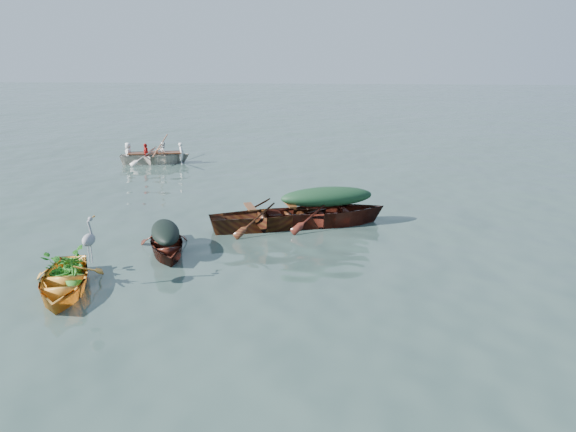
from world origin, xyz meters
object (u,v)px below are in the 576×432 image
(green_tarp_boat, at_px, (326,225))
(dark_covered_boat, at_px, (167,252))
(rowed_boat, at_px, (156,164))
(yellow_dinghy, at_px, (64,292))
(heron, at_px, (89,247))
(open_wooden_boat, at_px, (270,228))

(green_tarp_boat, bearing_deg, dark_covered_boat, 107.19)
(rowed_boat, bearing_deg, yellow_dinghy, 177.13)
(dark_covered_boat, distance_m, heron, 2.49)
(dark_covered_boat, distance_m, green_tarp_boat, 4.48)
(heron, bearing_deg, green_tarp_boat, 28.70)
(open_wooden_boat, height_order, rowed_boat, open_wooden_boat)
(yellow_dinghy, xyz_separation_m, rowed_boat, (-2.35, 12.89, 0.00))
(yellow_dinghy, distance_m, dark_covered_boat, 2.74)
(open_wooden_boat, bearing_deg, rowed_boat, 14.50)
(open_wooden_boat, xyz_separation_m, rowed_boat, (-5.90, 8.43, 0.00))
(yellow_dinghy, xyz_separation_m, dark_covered_boat, (1.34, 2.38, 0.00))
(dark_covered_boat, bearing_deg, heron, -132.30)
(yellow_dinghy, relative_size, heron, 3.40)
(dark_covered_boat, bearing_deg, yellow_dinghy, -140.72)
(yellow_dinghy, height_order, green_tarp_boat, green_tarp_boat)
(dark_covered_boat, xyz_separation_m, open_wooden_boat, (2.21, 2.07, 0.00))
(heron, bearing_deg, rowed_boat, 85.30)
(green_tarp_boat, relative_size, rowed_boat, 1.15)
(dark_covered_boat, relative_size, heron, 3.39)
(yellow_dinghy, bearing_deg, rowed_boat, 82.92)
(green_tarp_boat, height_order, open_wooden_boat, green_tarp_boat)
(heron, bearing_deg, open_wooden_boat, 36.99)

